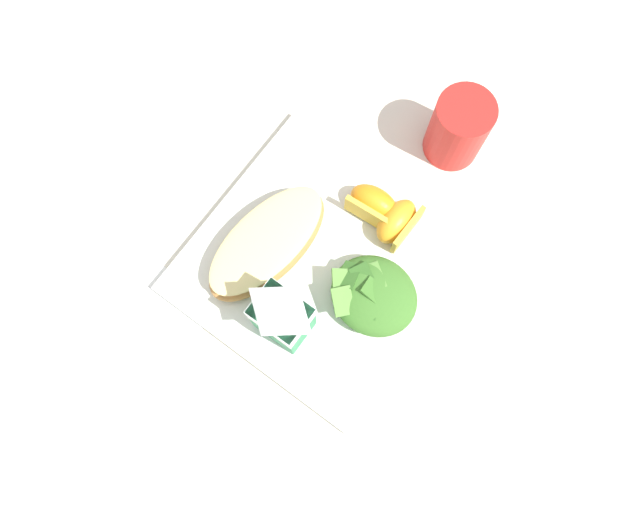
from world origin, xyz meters
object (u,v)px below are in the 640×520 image
(white_plate, at_px, (320,264))
(green_salad_pile, at_px, (375,293))
(milk_carton, at_px, (282,316))
(orange_wedge_front, at_px, (398,222))
(paper_napkin, at_px, (149,317))
(cheesy_pizza_bread, at_px, (267,243))
(metal_fork, at_px, (365,430))
(orange_wedge_middle, at_px, (373,204))
(drinking_red_cup, at_px, (458,129))

(white_plate, height_order, green_salad_pile, green_salad_pile)
(milk_carton, height_order, orange_wedge_front, milk_carton)
(milk_carton, xyz_separation_m, paper_napkin, (0.13, 0.09, -0.07))
(cheesy_pizza_bread, height_order, metal_fork, cheesy_pizza_bread)
(green_salad_pile, height_order, paper_napkin, green_salad_pile)
(milk_carton, bearing_deg, cheesy_pizza_bread, -41.09)
(orange_wedge_front, bearing_deg, milk_carton, 77.73)
(white_plate, height_order, orange_wedge_front, orange_wedge_front)
(metal_fork, bearing_deg, orange_wedge_middle, -56.66)
(orange_wedge_front, bearing_deg, metal_fork, 116.28)
(orange_wedge_front, distance_m, orange_wedge_middle, 0.04)
(milk_carton, bearing_deg, white_plate, -82.50)
(milk_carton, height_order, paper_napkin, milk_carton)
(orange_wedge_middle, bearing_deg, orange_wedge_front, 177.26)
(paper_napkin, bearing_deg, milk_carton, -147.79)
(green_salad_pile, distance_m, paper_napkin, 0.26)
(cheesy_pizza_bread, distance_m, metal_fork, 0.24)
(metal_fork, relative_size, drinking_red_cup, 2.01)
(green_salad_pile, height_order, orange_wedge_front, green_salad_pile)
(cheesy_pizza_bread, xyz_separation_m, paper_napkin, (0.06, 0.15, -0.03))
(white_plate, distance_m, milk_carton, 0.11)
(green_salad_pile, distance_m, metal_fork, 0.15)
(orange_wedge_front, height_order, metal_fork, orange_wedge_front)
(orange_wedge_front, relative_size, orange_wedge_middle, 0.98)
(white_plate, relative_size, orange_wedge_front, 4.59)
(white_plate, xyz_separation_m, orange_wedge_middle, (-0.01, -0.09, 0.03))
(green_salad_pile, bearing_deg, orange_wedge_middle, -54.11)
(orange_wedge_middle, height_order, paper_napkin, orange_wedge_middle)
(paper_napkin, height_order, drinking_red_cup, drinking_red_cup)
(cheesy_pizza_bread, bearing_deg, orange_wedge_middle, -122.95)
(green_salad_pile, distance_m, orange_wedge_middle, 0.11)
(metal_fork, bearing_deg, milk_carton, -16.34)
(green_salad_pile, bearing_deg, milk_carton, 53.61)
(white_plate, bearing_deg, metal_fork, 140.77)
(paper_napkin, relative_size, drinking_red_cup, 1.17)
(drinking_red_cup, bearing_deg, white_plate, 79.48)
(orange_wedge_middle, xyz_separation_m, drinking_red_cup, (-0.03, -0.13, 0.01))
(milk_carton, distance_m, orange_wedge_middle, 0.18)
(cheesy_pizza_bread, xyz_separation_m, drinking_red_cup, (-0.10, -0.24, 0.01))
(cheesy_pizza_bread, relative_size, paper_napkin, 1.63)
(paper_napkin, bearing_deg, white_plate, -126.51)
(milk_carton, relative_size, metal_fork, 0.58)
(cheesy_pizza_bread, bearing_deg, metal_fork, 154.10)
(cheesy_pizza_bread, distance_m, orange_wedge_front, 0.15)
(green_salad_pile, height_order, milk_carton, milk_carton)
(paper_napkin, distance_m, drinking_red_cup, 0.43)
(milk_carton, relative_size, orange_wedge_front, 1.80)
(cheesy_pizza_bread, height_order, drinking_red_cup, drinking_red_cup)
(drinking_red_cup, bearing_deg, green_salad_pile, 98.51)
(white_plate, height_order, orange_wedge_middle, orange_wedge_middle)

